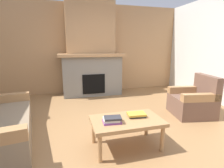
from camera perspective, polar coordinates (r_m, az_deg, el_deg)
name	(u,v)px	position (r m, az deg, el deg)	size (l,w,h in m)	color
ground	(117,133)	(3.06, 1.53, -15.79)	(9.00, 9.00, 0.00)	olive
wall_back_wood_panel	(89,49)	(5.64, -7.51, 11.28)	(6.00, 0.12, 2.70)	tan
fireplace	(91,56)	(5.27, -6.87, 9.21)	(1.90, 0.82, 2.70)	gray
armchair	(194,101)	(4.09, 25.15, -5.20)	(0.88, 0.88, 0.85)	brown
coffee_table	(127,123)	(2.54, 4.81, -12.55)	(1.00, 0.60, 0.43)	#A87A4C
book_stack_near_edge	(112,120)	(2.40, -0.02, -11.60)	(0.26, 0.22, 0.08)	#7A3D84
book_stack_center	(136,115)	(2.63, 8.02, -9.88)	(0.29, 0.24, 0.05)	#2D2D33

